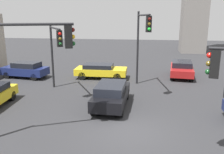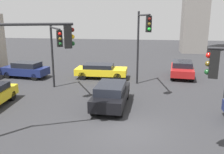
# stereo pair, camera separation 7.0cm
# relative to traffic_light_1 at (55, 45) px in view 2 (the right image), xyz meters

# --- Properties ---
(ground_plane) EXTENTS (98.34, 98.34, 0.00)m
(ground_plane) POSITION_rel_traffic_light_1_xyz_m (5.49, -5.02, -3.54)
(ground_plane) COLOR #2D2D30
(traffic_light_1) EXTENTS (2.19, 3.63, 4.88)m
(traffic_light_1) POSITION_rel_traffic_light_1_xyz_m (0.00, 0.00, 0.00)
(traffic_light_1) COLOR black
(traffic_light_1) RESTS_ON ground_plane
(traffic_light_2) EXTENTS (1.08, 4.50, 5.83)m
(traffic_light_2) POSITION_rel_traffic_light_1_xyz_m (5.86, 1.76, 0.63)
(traffic_light_2) COLOR black
(traffic_light_2) RESTS_ON ground_plane
(traffic_light_3) EXTENTS (4.19, 2.03, 5.30)m
(traffic_light_3) POSITION_rel_traffic_light_1_xyz_m (0.87, -6.39, 0.33)
(traffic_light_3) COLOR black
(traffic_light_3) RESTS_ON ground_plane
(car_0) EXTENTS (4.59, 1.99, 1.29)m
(car_0) POSITION_rel_traffic_light_1_xyz_m (2.13, 5.06, -2.82)
(car_0) COLOR yellow
(car_0) RESTS_ON ground_plane
(car_1) EXTENTS (2.40, 4.55, 1.42)m
(car_1) POSITION_rel_traffic_light_1_xyz_m (9.45, 6.72, -2.78)
(car_1) COLOR maroon
(car_1) RESTS_ON ground_plane
(car_2) EXTENTS (4.26, 2.17, 1.43)m
(car_2) POSITION_rel_traffic_light_1_xyz_m (-4.66, 4.23, -2.79)
(car_2) COLOR navy
(car_2) RESTS_ON ground_plane
(car_4) EXTENTS (1.91, 4.47, 1.51)m
(car_4) POSITION_rel_traffic_light_1_xyz_m (4.17, -1.94, -2.74)
(car_4) COLOR black
(car_4) RESTS_ON ground_plane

